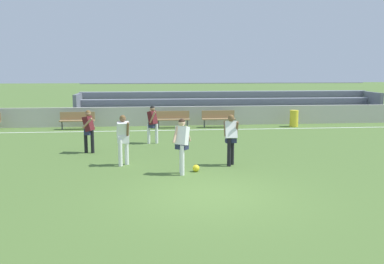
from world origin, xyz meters
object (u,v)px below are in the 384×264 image
(player_white_wide_right, at_px, (182,141))
(soccer_ball, at_px, (196,168))
(bench_near_wall_gap, at_px, (218,117))
(trash_bin, at_px, (294,118))
(bleacher_stand, at_px, (230,105))
(player_dark_dropping_back, at_px, (152,121))
(player_dark_trailing_run, at_px, (89,128))
(player_white_deep_cover, at_px, (231,135))
(player_white_challenging, at_px, (123,136))
(bench_centre_sideline, at_px, (173,118))
(bench_far_right, at_px, (77,119))

(player_white_wide_right, bearing_deg, soccer_ball, 29.52)
(bench_near_wall_gap, distance_m, trash_bin, 4.18)
(soccer_ball, bearing_deg, bleacher_stand, 74.51)
(player_white_wide_right, bearing_deg, player_dark_dropping_back, 98.96)
(bench_near_wall_gap, bearing_deg, soccer_ball, -103.43)
(player_dark_trailing_run, bearing_deg, player_white_deep_cover, -27.42)
(player_white_challenging, bearing_deg, bench_centre_sideline, 76.16)
(bench_near_wall_gap, height_order, trash_bin, trash_bin)
(bench_near_wall_gap, distance_m, soccer_ball, 9.95)
(bench_near_wall_gap, distance_m, player_dark_trailing_run, 8.78)
(player_white_challenging, bearing_deg, player_dark_dropping_back, 75.98)
(bench_near_wall_gap, xyz_separation_m, player_white_challenging, (-4.60, -8.58, 0.45))
(bench_centre_sideline, distance_m, player_white_challenging, 8.85)
(bench_near_wall_gap, relative_size, player_white_wide_right, 1.06)
(bench_near_wall_gap, height_order, player_white_challenging, player_white_challenging)
(player_white_deep_cover, bearing_deg, bench_centre_sideline, 98.94)
(trash_bin, distance_m, player_dark_trailing_run, 11.91)
(bench_centre_sideline, height_order, player_dark_dropping_back, player_dark_dropping_back)
(bleacher_stand, bearing_deg, trash_bin, -49.79)
(bleacher_stand, bearing_deg, player_white_challenging, -116.43)
(trash_bin, relative_size, player_white_challenging, 0.54)
(bench_centre_sideline, xyz_separation_m, player_dark_dropping_back, (-1.12, -4.61, 0.41))
(soccer_ball, bearing_deg, player_white_wide_right, -150.48)
(bench_near_wall_gap, relative_size, bench_centre_sideline, 1.00)
(bench_centre_sideline, distance_m, player_white_deep_cover, 9.07)
(bench_far_right, distance_m, soccer_ball, 10.99)
(bench_far_right, relative_size, soccer_ball, 8.18)
(player_white_wide_right, distance_m, soccer_ball, 1.05)
(bench_far_right, bearing_deg, soccer_ball, -61.67)
(bleacher_stand, xyz_separation_m, soccer_ball, (-3.57, -12.87, -0.83))
(player_dark_trailing_run, bearing_deg, player_dark_dropping_back, 36.22)
(player_white_deep_cover, bearing_deg, player_dark_dropping_back, 120.28)
(bleacher_stand, xyz_separation_m, bench_centre_sideline, (-3.74, -3.20, -0.39))
(bench_centre_sideline, bearing_deg, bleacher_stand, 40.55)
(player_white_wide_right, relative_size, player_dark_trailing_run, 1.04)
(trash_bin, xyz_separation_m, player_dark_trailing_run, (-10.19, -6.14, 0.51))
(bleacher_stand, bearing_deg, bench_near_wall_gap, -111.47)
(bleacher_stand, bearing_deg, player_white_wide_right, -107.05)
(trash_bin, bearing_deg, player_dark_trailing_run, -148.92)
(trash_bin, height_order, player_white_challenging, player_white_challenging)
(bleacher_stand, relative_size, bench_far_right, 10.36)
(player_dark_dropping_back, bearing_deg, trash_bin, 29.36)
(player_dark_trailing_run, height_order, player_dark_dropping_back, player_dark_trailing_run)
(player_dark_dropping_back, relative_size, soccer_ball, 7.35)
(player_white_deep_cover, xyz_separation_m, player_white_challenging, (-3.52, 0.37, -0.01))
(player_white_challenging, relative_size, player_dark_dropping_back, 1.04)
(player_dark_trailing_run, bearing_deg, player_white_challenging, -57.08)
(bench_centre_sideline, distance_m, player_dark_dropping_back, 4.76)
(trash_bin, bearing_deg, bleacher_stand, 130.21)
(player_white_wide_right, relative_size, soccer_ball, 7.72)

